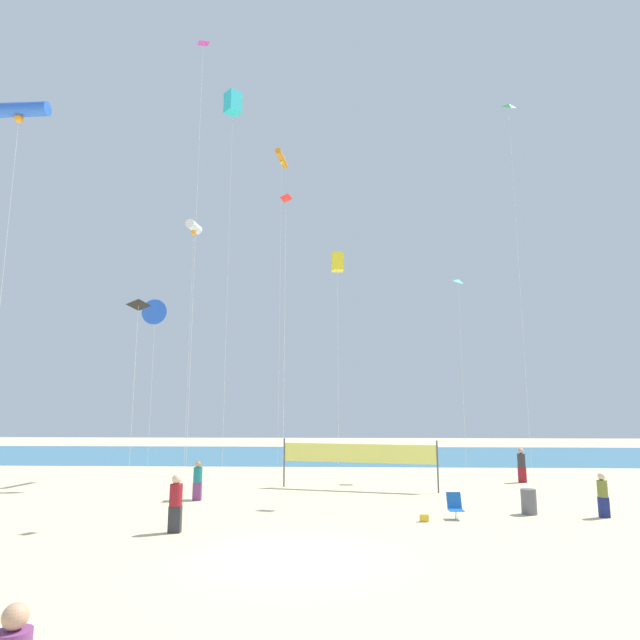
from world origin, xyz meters
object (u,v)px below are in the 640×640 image
(beachgoer_teal_shirt, at_px, (198,479))
(kite_red_diamond, at_px, (286,211))
(kite_green_diamond, at_px, (509,112))
(kite_magenta_diamond, at_px, (202,62))
(kite_yellow_box, at_px, (338,263))
(kite_cyan_diamond, at_px, (459,283))
(kite_blue_tube, at_px, (20,111))
(kite_blue_delta, at_px, (155,313))
(beachgoer_olive_shirt, at_px, (603,493))
(beach_handbag, at_px, (424,518))
(kite_black_diamond, at_px, (139,305))
(kite_cyan_box, at_px, (233,104))
(beachgoer_maroon_shirt, at_px, (176,501))
(kite_orange_tube, at_px, (282,160))
(trash_barrel, at_px, (529,502))
(kite_white_tube, at_px, (194,228))
(folding_beach_chair, at_px, (455,505))
(volleyball_net, at_px, (358,455))
(beachgoer_charcoal_shirt, at_px, (522,464))

(beachgoer_teal_shirt, height_order, kite_red_diamond, kite_red_diamond)
(kite_green_diamond, bearing_deg, kite_magenta_diamond, -157.59)
(kite_yellow_box, bearing_deg, kite_cyan_diamond, 35.00)
(kite_blue_tube, distance_m, kite_yellow_box, 15.29)
(kite_blue_tube, height_order, kite_blue_delta, kite_blue_tube)
(beachgoer_olive_shirt, xyz_separation_m, kite_blue_delta, (-19.65, 7.73, 8.25))
(beach_handbag, height_order, kite_magenta_diamond, kite_magenta_diamond)
(kite_blue_delta, xyz_separation_m, kite_yellow_box, (10.00, -1.31, 2.34))
(kite_black_diamond, bearing_deg, kite_cyan_box, 72.60)
(beachgoer_maroon_shirt, distance_m, kite_black_diamond, 7.89)
(kite_blue_delta, height_order, kite_magenta_diamond, kite_magenta_diamond)
(kite_yellow_box, relative_size, kite_cyan_diamond, 1.00)
(kite_yellow_box, distance_m, kite_magenta_diamond, 11.30)
(kite_orange_tube, distance_m, kite_cyan_diamond, 14.78)
(kite_green_diamond, relative_size, kite_magenta_diamond, 1.03)
(kite_orange_tube, bearing_deg, trash_barrel, -50.11)
(beachgoer_olive_shirt, relative_size, kite_black_diamond, 0.19)
(kite_blue_delta, xyz_separation_m, kite_white_tube, (1.19, 2.59, 5.75))
(folding_beach_chair, relative_size, beach_handbag, 2.91)
(kite_white_tube, bearing_deg, beachgoer_maroon_shirt, -74.64)
(beachgoer_olive_shirt, distance_m, beachgoer_teal_shirt, 16.00)
(kite_black_diamond, distance_m, kite_orange_tube, 19.49)
(folding_beach_chair, distance_m, kite_magenta_diamond, 21.26)
(volleyball_net, bearing_deg, beachgoer_teal_shirt, -154.01)
(beachgoer_maroon_shirt, relative_size, kite_yellow_box, 0.15)
(kite_black_diamond, xyz_separation_m, kite_magenta_diamond, (1.85, 1.01, 11.21))
(beachgoer_charcoal_shirt, height_order, kite_red_diamond, kite_red_diamond)
(trash_barrel, bearing_deg, kite_cyan_diamond, 88.63)
(kite_blue_tube, relative_size, kite_black_diamond, 1.85)
(beachgoer_teal_shirt, distance_m, kite_red_diamond, 12.09)
(kite_blue_tube, relative_size, kite_yellow_box, 1.26)
(volleyball_net, height_order, kite_orange_tube, kite_orange_tube)
(kite_magenta_diamond, xyz_separation_m, kite_cyan_box, (0.20, 5.55, 1.37))
(folding_beach_chair, xyz_separation_m, volleyball_net, (-3.26, 6.84, 1.17))
(kite_blue_delta, distance_m, kite_cyan_diamond, 18.00)
(folding_beach_chair, distance_m, kite_black_diamond, 14.12)
(kite_cyan_box, relative_size, kite_cyan_diamond, 1.78)
(beach_handbag, xyz_separation_m, kite_black_diamond, (-10.79, 0.64, 7.79))
(kite_cyan_box, bearing_deg, kite_yellow_box, 2.23)
(beachgoer_charcoal_shirt, distance_m, kite_black_diamond, 21.29)
(beachgoer_olive_shirt, height_order, kite_blue_tube, kite_blue_tube)
(beachgoer_teal_shirt, bearing_deg, beachgoer_olive_shirt, 175.00)
(volleyball_net, xyz_separation_m, kite_red_diamond, (-3.07, -5.83, 10.43))
(beachgoer_olive_shirt, relative_size, beachgoer_charcoal_shirt, 0.87)
(volleyball_net, bearing_deg, kite_cyan_box, -177.93)
(kite_cyan_diamond, bearing_deg, kite_red_diamond, -130.91)
(beachgoer_teal_shirt, xyz_separation_m, beach_handbag, (9.08, -4.02, -0.77))
(beachgoer_olive_shirt, bearing_deg, kite_black_diamond, 73.43)
(beachgoer_olive_shirt, distance_m, beach_handbag, 6.75)
(kite_blue_delta, bearing_deg, beachgoer_maroon_shirt, -65.70)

